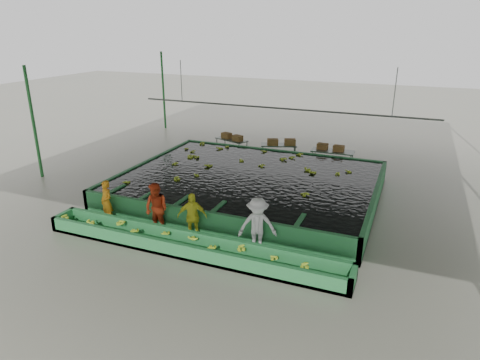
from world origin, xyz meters
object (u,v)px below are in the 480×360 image
at_px(worker_c, 192,217).
at_px(packing_table_mid, 279,152).
at_px(worker_d, 257,226).
at_px(packing_table_right, 332,160).
at_px(flotation_tank, 249,185).
at_px(worker_a, 107,202).
at_px(box_stack_mid, 281,145).
at_px(worker_b, 156,209).
at_px(box_stack_right, 330,150).
at_px(box_stack_left, 232,139).
at_px(packing_table_left, 232,146).
at_px(sorting_trough, 189,245).

height_order(worker_c, packing_table_mid, worker_c).
distance_m(worker_d, packing_table_right, 9.06).
relative_size(flotation_tank, worker_a, 6.42).
bearing_deg(packing_table_mid, worker_a, -109.24).
bearing_deg(box_stack_mid, flotation_tank, -87.38).
bearing_deg(flotation_tank, worker_b, -110.78).
bearing_deg(box_stack_mid, box_stack_right, -6.70).
distance_m(flotation_tank, worker_b, 4.62).
xyz_separation_m(worker_b, worker_c, (1.33, 0.00, -0.06)).
bearing_deg(box_stack_left, box_stack_mid, -2.12).
relative_size(packing_table_left, box_stack_mid, 1.27).
relative_size(worker_d, box_stack_right, 1.40).
xyz_separation_m(worker_d, box_stack_left, (-4.95, 9.48, -0.08)).
relative_size(worker_a, worker_b, 0.89).
relative_size(box_stack_mid, box_stack_right, 1.11).
xyz_separation_m(worker_b, packing_table_right, (4.08, 9.04, -0.42)).
height_order(packing_table_mid, box_stack_left, box_stack_left).
distance_m(sorting_trough, worker_d, 2.19).
height_order(worker_a, packing_table_left, worker_a).
xyz_separation_m(sorting_trough, packing_table_right, (2.45, 9.84, 0.21)).
bearing_deg(packing_table_mid, packing_table_left, 178.26).
bearing_deg(box_stack_mid, packing_table_left, 176.88).
bearing_deg(box_stack_mid, packing_table_right, -7.18).
height_order(worker_b, packing_table_left, worker_b).
distance_m(flotation_tank, box_stack_right, 5.33).
bearing_deg(box_stack_left, worker_b, -81.67).
bearing_deg(worker_b, box_stack_left, 106.38).
xyz_separation_m(packing_table_right, box_stack_right, (-0.13, 0.04, 0.46)).
bearing_deg(box_stack_mid, sorting_trough, -88.69).
xyz_separation_m(flotation_tank, worker_b, (-1.63, -4.30, 0.42)).
height_order(sorting_trough, box_stack_left, box_stack_left).
bearing_deg(sorting_trough, worker_d, 22.50).
distance_m(flotation_tank, worker_c, 4.33).
relative_size(packing_table_right, box_stack_right, 1.56).
relative_size(sorting_trough, worker_a, 6.42).
height_order(worker_b, packing_table_mid, worker_b).
xyz_separation_m(flotation_tank, worker_a, (-3.68, -4.30, 0.33)).
bearing_deg(worker_d, worker_b, 155.32).
height_order(worker_a, packing_table_mid, worker_a).
distance_m(flotation_tank, sorting_trough, 5.10).
bearing_deg(box_stack_left, worker_a, -93.98).
bearing_deg(packing_table_left, packing_table_mid, -1.74).
relative_size(flotation_tank, box_stack_right, 7.74).
height_order(worker_c, box_stack_right, worker_c).
height_order(sorting_trough, worker_c, worker_c).
bearing_deg(sorting_trough, packing_table_mid, 92.14).
bearing_deg(box_stack_right, worker_b, -113.57).
height_order(worker_a, box_stack_left, worker_a).
bearing_deg(box_stack_left, packing_table_mid, -0.66).
relative_size(worker_d, box_stack_left, 1.35).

